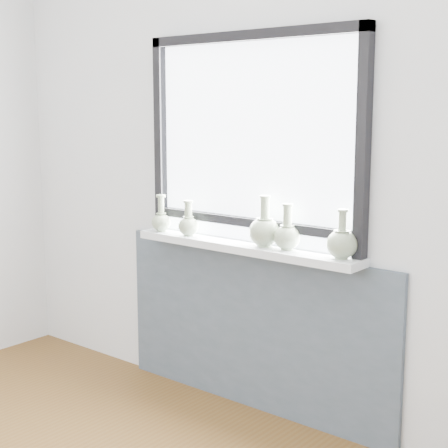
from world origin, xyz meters
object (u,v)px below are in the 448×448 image
Objects in this scene: vase_e at (342,242)px; vase_d at (287,235)px; vase_b at (188,224)px; windowsill at (244,247)px; vase_c at (265,230)px; vase_a at (161,220)px.

vase_d is at bearing 179.04° from vase_e.
vase_e reaches higher than vase_d.
vase_d reaches higher than vase_b.
windowsill is 5.20× the size of vase_c.
vase_e is (0.30, -0.01, 0.00)m from vase_d.
vase_e reaches higher than windowsill.
windowsill is 0.27m from vase_d.
vase_a is at bearing -179.93° from vase_b.
vase_a is 0.90× the size of vase_e.
vase_a is 0.91× the size of vase_d.
vase_c reaches higher than vase_b.
windowsill is at bearing -179.42° from vase_c.
vase_e is at bearing 1.33° from vase_a.
vase_c is 0.13m from vase_d.
vase_a is 0.20m from vase_b.
vase_b is (0.20, 0.00, 0.00)m from vase_a.
vase_e is (0.92, 0.03, 0.01)m from vase_b.
vase_a is (-0.56, -0.02, 0.08)m from windowsill.
vase_b is at bearing -176.12° from windowsill.
vase_d is at bearing 2.35° from vase_c.
vase_c reaches higher than vase_e.
vase_b is 0.62m from vase_d.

